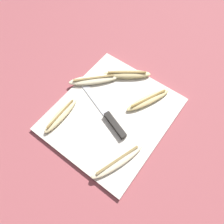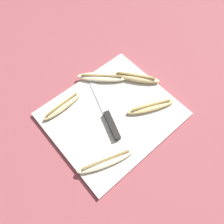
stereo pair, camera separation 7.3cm
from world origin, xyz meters
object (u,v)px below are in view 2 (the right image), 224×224
at_px(knife, 109,118).
at_px(banana_spotted_left, 136,77).
at_px(banana_golden_short, 151,107).
at_px(banana_pale_long, 102,77).
at_px(banana_bright_far, 106,160).
at_px(banana_ripe_center, 63,106).

distance_m(knife, banana_spotted_left, 0.19).
xyz_separation_m(banana_golden_short, banana_spotted_left, (0.05, 0.12, 0.00)).
xyz_separation_m(banana_pale_long, banana_golden_short, (0.05, -0.21, -0.00)).
distance_m(knife, banana_golden_short, 0.15).
height_order(banana_pale_long, banana_bright_far, banana_pale_long).
relative_size(knife, banana_ripe_center, 1.59).
bearing_deg(banana_bright_far, banana_pale_long, 52.39).
bearing_deg(knife, banana_bright_far, -114.71).
bearing_deg(banana_pale_long, banana_bright_far, -127.61).
relative_size(knife, banana_spotted_left, 1.55).
relative_size(banana_ripe_center, banana_bright_far, 0.85).
height_order(banana_spotted_left, banana_bright_far, banana_spotted_left).
height_order(knife, banana_ripe_center, banana_ripe_center).
bearing_deg(banana_pale_long, banana_golden_short, -77.43).
bearing_deg(banana_ripe_center, banana_spotted_left, -15.95).
height_order(knife, banana_spotted_left, banana_spotted_left).
bearing_deg(banana_pale_long, banana_spotted_left, -42.08).
xyz_separation_m(knife, banana_ripe_center, (-0.09, 0.14, 0.00)).
distance_m(banana_pale_long, banana_ripe_center, 0.18).
bearing_deg(banana_spotted_left, knife, -161.60).
bearing_deg(banana_golden_short, banana_spotted_left, 69.40).
distance_m(banana_ripe_center, banana_bright_far, 0.24).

